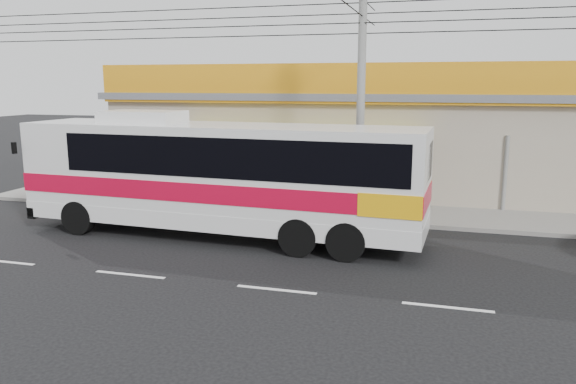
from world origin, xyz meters
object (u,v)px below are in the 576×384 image
motorbike_dark (181,193)px  utility_pole (363,16)px  coach_bus (225,171)px  motorbike_red (44,187)px

motorbike_dark → utility_pole: bearing=-98.3°
coach_bus → motorbike_red: coach_bus is taller
coach_bus → motorbike_red: (-9.61, 3.26, -1.57)m
motorbike_red → utility_pole: size_ratio=0.05×
motorbike_dark → utility_pole: (7.03, -0.50, 6.35)m
motorbike_red → motorbike_dark: bearing=-90.0°
coach_bus → motorbike_dark: size_ratio=7.03×
motorbike_red → utility_pole: (13.51, -0.67, 6.48)m
utility_pole → coach_bus: bearing=-146.5°
motorbike_red → motorbike_dark: 6.49m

